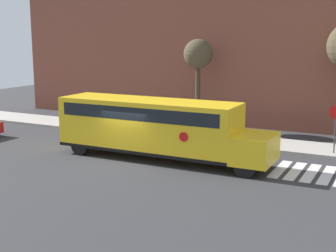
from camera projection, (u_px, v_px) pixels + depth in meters
ground_plane at (127, 161)px, 23.37m from camera, size 60.00×60.00×0.00m
sidewalk_strip at (182, 135)px, 29.05m from camera, size 44.00×3.00×0.15m
building_backdrop at (221, 37)px, 33.61m from camera, size 32.00×4.00×12.05m
crosswalk_stripes at (327, 175)px, 21.00m from camera, size 4.70×3.20×0.01m
school_bus at (155, 125)px, 23.47m from camera, size 11.12×2.57×2.99m
stop_sign at (336, 122)px, 24.01m from camera, size 0.71×0.10×2.67m
tree_near_sidewalk at (198, 56)px, 30.73m from camera, size 1.93×1.93×5.95m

